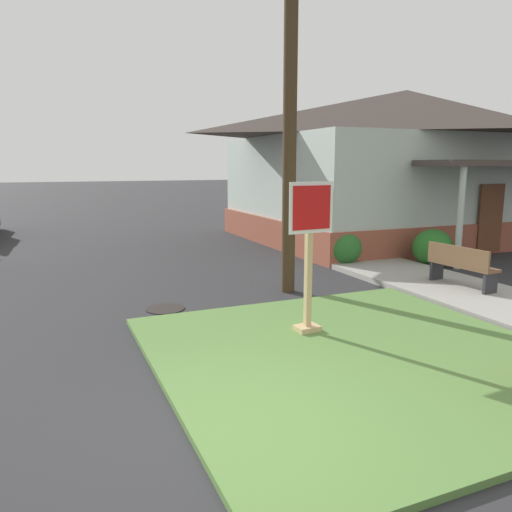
# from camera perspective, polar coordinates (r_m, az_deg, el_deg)

# --- Properties ---
(ground_plane) EXTENTS (160.00, 160.00, 0.00)m
(ground_plane) POSITION_cam_1_polar(r_m,az_deg,el_deg) (5.05, -3.05, -20.27)
(ground_plane) COLOR #2B2B2D
(grass_corner_patch) EXTENTS (5.34, 5.46, 0.08)m
(grass_corner_patch) POSITION_cam_1_polar(r_m,az_deg,el_deg) (6.99, 11.67, -11.10)
(grass_corner_patch) COLOR #567F3D
(grass_corner_patch) RESTS_ON ground
(sidewalk_strip) EXTENTS (2.20, 14.65, 0.12)m
(sidewalk_strip) POSITION_cam_1_polar(r_m,az_deg,el_deg) (12.05, 16.91, -2.09)
(sidewalk_strip) COLOR #9E9B93
(sidewalk_strip) RESTS_ON ground
(stop_sign) EXTENTS (0.75, 0.30, 2.27)m
(stop_sign) POSITION_cam_1_polar(r_m,az_deg,el_deg) (7.40, 6.14, -0.38)
(stop_sign) COLOR tan
(stop_sign) RESTS_ON grass_corner_patch
(manhole_cover) EXTENTS (0.70, 0.70, 0.02)m
(manhole_cover) POSITION_cam_1_polar(r_m,az_deg,el_deg) (9.19, -10.43, -6.00)
(manhole_cover) COLOR black
(manhole_cover) RESTS_ON ground
(street_bench) EXTENTS (0.51, 1.53, 0.85)m
(street_bench) POSITION_cam_1_polar(r_m,az_deg,el_deg) (10.93, 22.53, -0.89)
(street_bench) COLOR brown
(street_bench) RESTS_ON sidewalk_strip
(utility_pole) EXTENTS (1.54, 0.27, 9.39)m
(utility_pole) POSITION_cam_1_polar(r_m,az_deg,el_deg) (10.23, 4.04, 23.53)
(utility_pole) COLOR #42301E
(utility_pole) RESTS_ON ground
(corner_house) EXTENTS (11.33, 9.48, 5.16)m
(corner_house) POSITION_cam_1_polar(r_m,az_deg,el_deg) (18.72, 16.65, 10.20)
(corner_house) COLOR brown
(corner_house) RESTS_ON ground
(shrub_near_porch) EXTENTS (1.01, 1.01, 0.96)m
(shrub_near_porch) POSITION_cam_1_polar(r_m,az_deg,el_deg) (13.52, 19.70, 0.90)
(shrub_near_porch) COLOR #276A25
(shrub_near_porch) RESTS_ON ground
(shrub_by_curb) EXTENTS (1.03, 1.03, 0.93)m
(shrub_by_curb) POSITION_cam_1_polar(r_m,az_deg,el_deg) (13.07, 9.86, 0.96)
(shrub_by_curb) COLOR #2A6929
(shrub_by_curb) RESTS_ON ground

